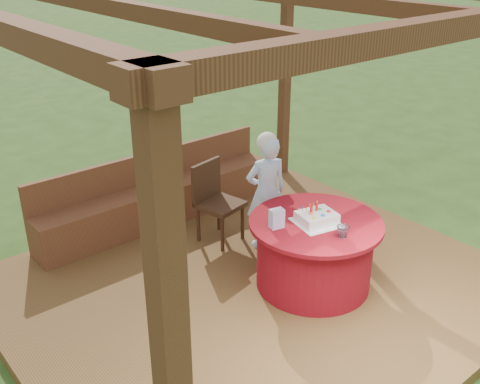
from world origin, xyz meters
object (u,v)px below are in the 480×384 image
at_px(birthday_cake, 317,218).
at_px(drinking_glass, 343,232).
at_px(bench, 160,199).
at_px(chair, 215,198).
at_px(table, 314,253).
at_px(gift_bag, 277,219).
at_px(elderly_woman, 266,190).

xyz_separation_m(birthday_cake, drinking_glass, (-0.02, -0.33, 0.00)).
xyz_separation_m(bench, chair, (0.24, -0.76, 0.22)).
relative_size(bench, chair, 3.42).
relative_size(table, drinking_glass, 10.93).
bearing_deg(bench, gift_bag, -88.66).
bearing_deg(elderly_woman, bench, 114.58).
distance_m(bench, table, 2.11).
relative_size(bench, elderly_woman, 2.34).
xyz_separation_m(chair, birthday_cake, (0.15, -1.34, 0.25)).
bearing_deg(birthday_cake, gift_bag, 153.36).
height_order(chair, elderly_woman, elderly_woman).
relative_size(bench, birthday_cake, 6.60).
height_order(table, drinking_glass, drinking_glass).
relative_size(birthday_cake, drinking_glass, 4.01).
height_order(chair, drinking_glass, chair).
distance_m(chair, elderly_woman, 0.59).
bearing_deg(gift_bag, table, -9.26).
bearing_deg(gift_bag, elderly_woman, 66.71).
xyz_separation_m(bench, gift_bag, (0.04, -1.93, 0.50)).
bearing_deg(chair, birthday_cake, -83.70).
relative_size(elderly_woman, birthday_cake, 2.82).
height_order(chair, gift_bag, chair).
relative_size(bench, gift_bag, 16.78).
xyz_separation_m(gift_bag, drinking_glass, (0.32, -0.50, -0.04)).
bearing_deg(bench, drinking_glass, -81.42).
bearing_deg(table, birthday_cake, -130.36).
bearing_deg(bench, chair, -72.59).
bearing_deg(chair, elderly_woman, -55.36).
bearing_deg(birthday_cake, drinking_glass, -93.42).
height_order(bench, table, bench).
bearing_deg(gift_bag, drinking_glass, -44.38).
distance_m(table, gift_bag, 0.58).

